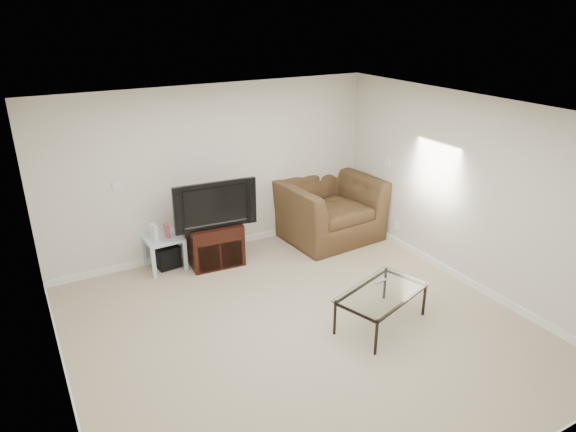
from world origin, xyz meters
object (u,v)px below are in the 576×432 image
coffee_table (381,308)px  television (213,203)px  tv_stand (215,244)px  subwoofer (166,256)px  recliner (328,199)px  side_table (164,252)px

coffee_table → television: bearing=115.0°
tv_stand → subwoofer: bearing=163.5°
tv_stand → recliner: size_ratio=0.50×
television → recliner: size_ratio=0.73×
tv_stand → side_table: tv_stand is taller
side_table → coffee_table: size_ratio=0.45×
tv_stand → recliner: recliner is taller
television → coffee_table: (1.10, -2.37, -0.73)m
side_table → recliner: recliner is taller
tv_stand → subwoofer: tv_stand is taller
tv_stand → recliner: (1.94, 0.00, 0.34)m
side_table → subwoofer: 0.08m
side_table → subwoofer: bearing=35.2°
side_table → coffee_table: side_table is taller
side_table → recliner: bearing=-5.0°
tv_stand → side_table: 0.72m
television → side_table: bearing=163.9°
subwoofer → coffee_table: coffee_table is taller
side_table → recliner: (2.62, -0.23, 0.41)m
television → side_table: size_ratio=2.16×
tv_stand → coffee_table: tv_stand is taller
television → tv_stand: bearing=90.4°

